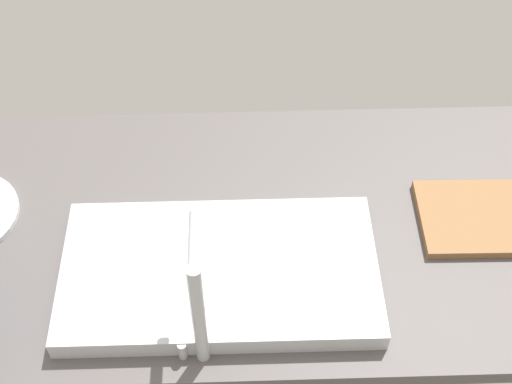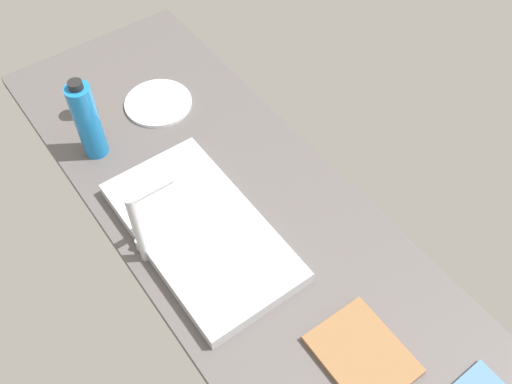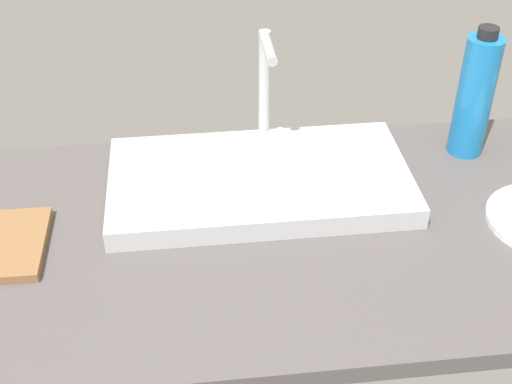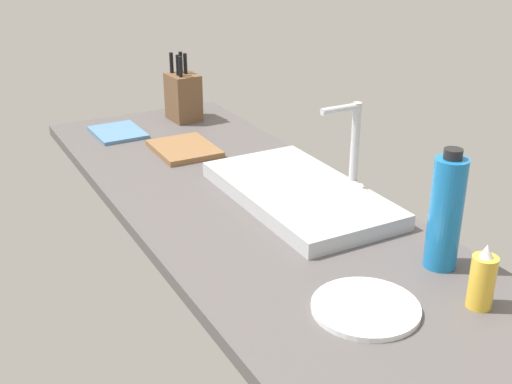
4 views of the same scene
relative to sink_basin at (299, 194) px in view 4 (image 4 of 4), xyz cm
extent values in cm
cube|color=#514C4C|center=(-2.62, -12.41, -3.86)|extent=(195.74, 66.40, 3.50)
cube|color=#B7BABF|center=(0.00, 0.00, 0.00)|extent=(58.36, 31.36, 4.23)
cylinder|color=#B7BABF|center=(2.85, 15.79, 11.08)|extent=(2.40, 2.40, 26.38)
cylinder|color=#B7BABF|center=(2.85, 10.12, 23.27)|extent=(2.00, 11.36, 2.00)
cylinder|color=#B7BABF|center=(6.35, 15.79, -0.11)|extent=(1.60, 1.60, 4.00)
cube|color=brown|center=(-83.68, 1.13, 6.54)|extent=(12.96, 10.66, 17.30)
cylinder|color=black|center=(-87.76, -1.31, 18.93)|extent=(1.48, 1.48, 7.49)
cylinder|color=black|center=(-87.36, 2.21, 18.93)|extent=(1.48, 1.48, 7.49)
cylinder|color=black|center=(-82.99, -0.72, 18.93)|extent=(1.48, 1.48, 7.49)
cylinder|color=black|center=(-84.07, 2.63, 18.93)|extent=(1.48, 1.48, 7.49)
cylinder|color=black|center=(-80.21, -0.90, 18.93)|extent=(1.48, 1.48, 7.49)
cube|color=brown|center=(-51.47, -12.01, -1.21)|extent=(23.65, 18.94, 1.80)
cylinder|color=gold|center=(61.33, 4.65, 3.54)|extent=(5.22, 5.22, 11.31)
cone|color=silver|center=(61.33, 4.65, 10.59)|extent=(2.87, 2.87, 2.80)
cylinder|color=#1970B7|center=(45.13, 9.11, 10.76)|extent=(7.35, 7.35, 25.74)
cylinder|color=black|center=(45.13, 9.11, 24.72)|extent=(4.04, 4.04, 2.20)
cylinder|color=white|center=(51.66, -16.46, -1.51)|extent=(22.01, 22.01, 1.20)
cube|color=teal|center=(-79.17, -26.18, -1.51)|extent=(20.75, 16.53, 1.20)
camera|label=1|loc=(-4.50, 74.53, 109.94)|focal=49.91mm
camera|label=2|loc=(-77.83, 38.20, 130.32)|focal=40.05mm
camera|label=3|loc=(-13.60, -110.81, 80.14)|focal=49.25mm
camera|label=4|loc=(139.25, -89.07, 72.98)|focal=46.26mm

